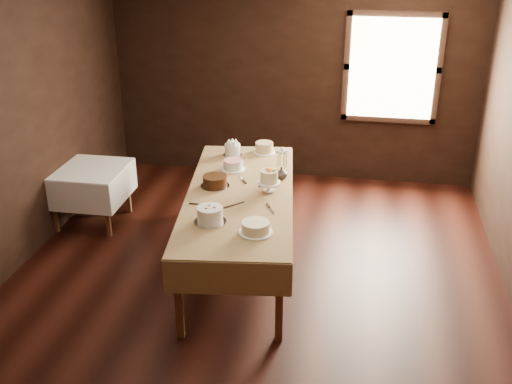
% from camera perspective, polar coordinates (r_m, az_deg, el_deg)
% --- Properties ---
extents(floor, '(5.00, 6.00, 0.01)m').
position_cam_1_polar(floor, '(6.19, -0.34, -8.80)').
color(floor, black).
rests_on(floor, ground).
extents(wall_back, '(5.00, 0.02, 2.80)m').
position_cam_1_polar(wall_back, '(8.39, 3.50, 10.60)').
color(wall_back, black).
rests_on(wall_back, ground).
extents(wall_front, '(5.00, 0.02, 2.80)m').
position_cam_1_polar(wall_front, '(3.04, -11.42, -16.93)').
color(wall_front, black).
rests_on(wall_front, ground).
extents(wall_left, '(0.02, 6.00, 2.80)m').
position_cam_1_polar(wall_left, '(6.47, -22.76, 4.56)').
color(wall_left, black).
rests_on(wall_left, ground).
extents(window, '(1.10, 0.05, 1.30)m').
position_cam_1_polar(window, '(8.23, 12.67, 11.24)').
color(window, '#FFEABF').
rests_on(window, wall_back).
extents(display_table, '(1.39, 2.83, 0.84)m').
position_cam_1_polar(display_table, '(6.19, -1.54, -0.57)').
color(display_table, '#4D2915').
rests_on(display_table, ground).
extents(side_table, '(0.84, 0.84, 0.70)m').
position_cam_1_polar(side_table, '(7.43, -15.41, 1.61)').
color(side_table, '#4D2915').
rests_on(side_table, ground).
extents(cake_meringue, '(0.26, 0.26, 0.14)m').
position_cam_1_polar(cake_meringue, '(7.11, -2.22, 3.95)').
color(cake_meringue, silver).
rests_on(cake_meringue, display_table).
extents(cake_speckled, '(0.27, 0.27, 0.13)m').
position_cam_1_polar(cake_speckled, '(7.20, 0.78, 4.17)').
color(cake_speckled, white).
rests_on(cake_speckled, display_table).
extents(cake_lattice, '(0.27, 0.27, 0.10)m').
position_cam_1_polar(cake_lattice, '(6.71, -2.16, 2.50)').
color(cake_lattice, white).
rests_on(cake_lattice, display_table).
extents(cake_chocolate, '(0.30, 0.30, 0.12)m').
position_cam_1_polar(cake_chocolate, '(6.28, -3.88, 0.98)').
color(cake_chocolate, silver).
rests_on(cake_chocolate, display_table).
extents(cake_flowers, '(0.25, 0.25, 0.24)m').
position_cam_1_polar(cake_flowers, '(6.14, 1.23, 0.95)').
color(cake_flowers, white).
rests_on(cake_flowers, display_table).
extents(cake_swirl, '(0.30, 0.30, 0.15)m').
position_cam_1_polar(cake_swirl, '(5.54, -4.34, -2.20)').
color(cake_swirl, silver).
rests_on(cake_swirl, display_table).
extents(cake_cream, '(0.35, 0.35, 0.11)m').
position_cam_1_polar(cake_cream, '(5.35, -0.04, -3.38)').
color(cake_cream, white).
rests_on(cake_cream, display_table).
extents(cake_server_a, '(0.18, 0.19, 0.01)m').
position_cam_1_polar(cake_server_a, '(5.90, -1.71, -1.12)').
color(cake_server_a, silver).
rests_on(cake_server_a, display_table).
extents(cake_server_b, '(0.13, 0.23, 0.01)m').
position_cam_1_polar(cake_server_b, '(5.77, 1.48, -1.77)').
color(cake_server_b, silver).
rests_on(cake_server_b, display_table).
extents(cake_server_c, '(0.14, 0.22, 0.01)m').
position_cam_1_polar(cake_server_c, '(6.50, -1.43, 1.34)').
color(cake_server_c, silver).
rests_on(cake_server_c, display_table).
extents(cake_server_d, '(0.16, 0.21, 0.01)m').
position_cam_1_polar(cake_server_d, '(6.38, 1.36, 0.89)').
color(cake_server_d, silver).
rests_on(cake_server_d, display_table).
extents(cake_server_e, '(0.24, 0.03, 0.01)m').
position_cam_1_polar(cake_server_e, '(5.90, -4.76, -1.23)').
color(cake_server_e, silver).
rests_on(cake_server_e, display_table).
extents(flower_vase, '(0.16, 0.16, 0.13)m').
position_cam_1_polar(flower_vase, '(6.46, 2.42, 1.80)').
color(flower_vase, '#2D2823').
rests_on(flower_vase, display_table).
extents(flower_bouquet, '(0.14, 0.14, 0.20)m').
position_cam_1_polar(flower_bouquet, '(6.40, 2.45, 3.34)').
color(flower_bouquet, white).
rests_on(flower_bouquet, flower_vase).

